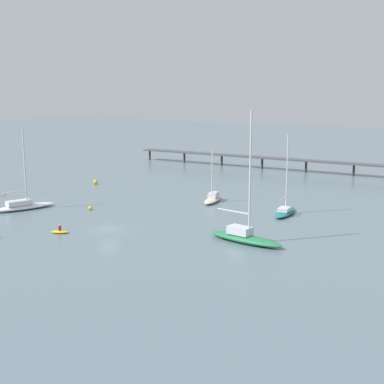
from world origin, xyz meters
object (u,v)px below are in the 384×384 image
(pier, at_px, (339,160))
(dinghy_yellow, at_px, (60,231))
(sailboat_green, at_px, (245,235))
(sailboat_teal, at_px, (285,210))
(mooring_buoy_outer, at_px, (96,182))
(sailboat_cream, at_px, (213,198))
(sailboat_white, at_px, (23,205))
(mooring_buoy_mid, at_px, (90,208))

(pier, bearing_deg, dinghy_yellow, -103.97)
(sailboat_green, xyz_separation_m, sailboat_teal, (-1.39, 16.15, -0.23))
(pier, relative_size, sailboat_teal, 6.33)
(mooring_buoy_outer, bearing_deg, sailboat_green, -26.76)
(sailboat_cream, bearing_deg, sailboat_white, -137.36)
(sailboat_green, height_order, dinghy_yellow, sailboat_green)
(sailboat_white, distance_m, sailboat_teal, 39.05)
(mooring_buoy_mid, bearing_deg, sailboat_white, -150.07)
(dinghy_yellow, bearing_deg, sailboat_white, 154.24)
(sailboat_teal, distance_m, dinghy_yellow, 31.88)
(mooring_buoy_outer, relative_size, mooring_buoy_mid, 1.43)
(sailboat_green, relative_size, sailboat_teal, 1.34)
(mooring_buoy_mid, bearing_deg, sailboat_teal, 25.48)
(sailboat_cream, bearing_deg, dinghy_yellow, -104.68)
(pier, distance_m, sailboat_cream, 38.84)
(mooring_buoy_outer, bearing_deg, pier, 44.50)
(sailboat_cream, bearing_deg, mooring_buoy_outer, 174.83)
(dinghy_yellow, distance_m, mooring_buoy_mid, 13.39)
(pier, distance_m, sailboat_white, 65.27)
(mooring_buoy_mid, bearing_deg, mooring_buoy_outer, 129.23)
(mooring_buoy_outer, distance_m, mooring_buoy_mid, 22.26)
(sailboat_green, distance_m, sailboat_cream, 23.66)
(sailboat_green, bearing_deg, mooring_buoy_mid, 172.30)
(sailboat_teal, height_order, mooring_buoy_outer, sailboat_teal)
(pier, height_order, dinghy_yellow, pier)
(pier, xyz_separation_m, mooring_buoy_outer, (-35.88, -35.26, -2.73))
(sailboat_white, xyz_separation_m, mooring_buoy_outer, (-5.26, 22.32, -0.26))
(dinghy_yellow, bearing_deg, mooring_buoy_outer, 124.02)
(sailboat_teal, relative_size, dinghy_yellow, 4.77)
(sailboat_green, relative_size, sailboat_white, 1.29)
(pier, distance_m, mooring_buoy_mid, 56.92)
(mooring_buoy_outer, bearing_deg, sailboat_teal, -6.83)
(sailboat_white, relative_size, sailboat_cream, 1.38)
(sailboat_green, bearing_deg, dinghy_yellow, -158.92)
(sailboat_teal, bearing_deg, pier, 96.10)
(sailboat_white, distance_m, mooring_buoy_outer, 22.93)
(pier, relative_size, sailboat_white, 6.10)
(sailboat_green, xyz_separation_m, dinghy_yellow, (-21.75, -8.39, -0.64))
(mooring_buoy_mid, bearing_deg, sailboat_cream, 49.22)
(sailboat_white, bearing_deg, mooring_buoy_outer, 103.25)
(pier, xyz_separation_m, sailboat_teal, (4.28, -40.07, -2.53))
(sailboat_cream, relative_size, dinghy_yellow, 3.57)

